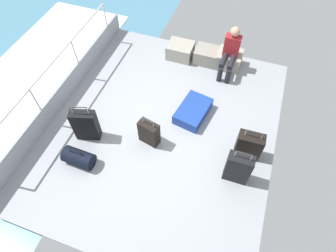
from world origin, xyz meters
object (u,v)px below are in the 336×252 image
object	(u,v)px
passenger_seated	(230,51)
suitcase_4	(86,125)
suitcase_2	(249,145)
cargo_crate_1	(208,56)
suitcase_0	(149,133)
suitcase_1	(193,111)
cargo_crate_2	(229,59)
suitcase_3	(238,168)
duffel_bag	(79,158)
cargo_crate_0	(180,51)

from	to	relation	value
passenger_seated	suitcase_4	xyz separation A→B (m)	(-2.11, -2.68, -0.21)
suitcase_4	suitcase_2	bearing A→B (deg)	11.76
cargo_crate_1	suitcase_0	xyz separation A→B (m)	(-0.46, -2.55, 0.09)
suitcase_1	suitcase_2	world-z (taller)	suitcase_2
cargo_crate_2	suitcase_0	xyz separation A→B (m)	(-0.96, -2.58, 0.08)
suitcase_3	duffel_bag	bearing A→B (deg)	-166.85
cargo_crate_0	suitcase_1	bearing A→B (deg)	-63.80
cargo_crate_0	suitcase_1	world-z (taller)	cargo_crate_0
suitcase_0	suitcase_4	xyz separation A→B (m)	(-1.15, -0.28, 0.08)
suitcase_2	suitcase_3	bearing A→B (deg)	-100.66
suitcase_3	suitcase_4	distance (m)	2.84
passenger_seated	cargo_crate_0	bearing A→B (deg)	174.47
cargo_crate_1	suitcase_0	size ratio (longest dim) A/B	0.96
cargo_crate_0	cargo_crate_2	bearing A→B (deg)	3.33
passenger_seated	suitcase_2	world-z (taller)	passenger_seated
suitcase_0	suitcase_2	bearing A→B (deg)	10.39
passenger_seated	suitcase_0	xyz separation A→B (m)	(-0.96, -2.40, -0.29)
cargo_crate_1	suitcase_4	distance (m)	3.26
cargo_crate_2	suitcase_1	size ratio (longest dim) A/B	0.64
cargo_crate_2	suitcase_3	distance (m)	2.89
cargo_crate_1	suitcase_3	distance (m)	3.04
cargo_crate_0	cargo_crate_2	size ratio (longest dim) A/B	1.09
passenger_seated	suitcase_2	size ratio (longest dim) A/B	1.49
suitcase_0	suitcase_3	bearing A→B (deg)	-7.39
cargo_crate_1	cargo_crate_0	bearing A→B (deg)	-176.27
cargo_crate_1	passenger_seated	bearing A→B (deg)	-17.22
cargo_crate_1	passenger_seated	distance (m)	0.65
passenger_seated	suitcase_1	bearing A→B (deg)	-103.55
cargo_crate_0	suitcase_0	bearing A→B (deg)	-85.42
cargo_crate_2	suitcase_4	xyz separation A→B (m)	(-2.11, -2.86, 0.17)
cargo_crate_0	passenger_seated	distance (m)	1.23
suitcase_0	suitcase_1	world-z (taller)	suitcase_0
suitcase_1	duffel_bag	distance (m)	2.38
suitcase_4	cargo_crate_1	bearing A→B (deg)	60.45
suitcase_4	cargo_crate_0	bearing A→B (deg)	71.27
cargo_crate_2	duffel_bag	xyz separation A→B (m)	(-1.98, -3.43, -0.03)
suitcase_0	suitcase_3	size ratio (longest dim) A/B	0.78
suitcase_2	suitcase_4	bearing A→B (deg)	-168.24
suitcase_1	suitcase_2	bearing A→B (deg)	-24.95
suitcase_2	cargo_crate_2	bearing A→B (deg)	110.32
suitcase_0	suitcase_4	size ratio (longest dim) A/B	0.75
duffel_bag	cargo_crate_2	bearing A→B (deg)	59.94
cargo_crate_1	passenger_seated	size ratio (longest dim) A/B	0.59
suitcase_0	suitcase_3	distance (m)	1.71
suitcase_1	cargo_crate_1	bearing A→B (deg)	94.75
cargo_crate_0	suitcase_1	xyz separation A→B (m)	(0.80, -1.62, -0.06)
cargo_crate_2	cargo_crate_0	bearing A→B (deg)	-176.67
suitcase_0	passenger_seated	bearing A→B (deg)	68.12
suitcase_0	suitcase_1	xyz separation A→B (m)	(0.60, 0.89, -0.15)
suitcase_0	suitcase_2	distance (m)	1.82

